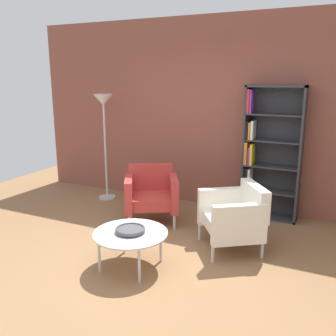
{
  "coord_description": "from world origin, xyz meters",
  "views": [
    {
      "loc": [
        1.76,
        -3.02,
        2.0
      ],
      "look_at": [
        -0.06,
        0.84,
        0.95
      ],
      "focal_mm": 39.46,
      "sensor_mm": 36.0,
      "label": 1
    }
  ],
  "objects_px": {
    "decorative_bowl": "(130,229)",
    "armchair_corner_red": "(236,215)",
    "floor_lamp_torchiere": "(104,112)",
    "armchair_by_bookshelf": "(151,193)",
    "coffee_table_low": "(130,235)",
    "bookshelf_tall": "(267,153)"
  },
  "relations": [
    {
      "from": "decorative_bowl",
      "to": "armchair_by_bookshelf",
      "type": "xyz_separation_m",
      "value": [
        -0.42,
        1.28,
        -0.02
      ]
    },
    {
      "from": "decorative_bowl",
      "to": "floor_lamp_torchiere",
      "type": "height_order",
      "value": "floor_lamp_torchiere"
    },
    {
      "from": "coffee_table_low",
      "to": "decorative_bowl",
      "type": "bearing_deg",
      "value": -153.43
    },
    {
      "from": "decorative_bowl",
      "to": "floor_lamp_torchiere",
      "type": "relative_size",
      "value": 0.18
    },
    {
      "from": "decorative_bowl",
      "to": "armchair_corner_red",
      "type": "height_order",
      "value": "armchair_corner_red"
    },
    {
      "from": "decorative_bowl",
      "to": "floor_lamp_torchiere",
      "type": "bearing_deg",
      "value": 130.43
    },
    {
      "from": "armchair_by_bookshelf",
      "to": "floor_lamp_torchiere",
      "type": "relative_size",
      "value": 0.53
    },
    {
      "from": "floor_lamp_torchiere",
      "to": "coffee_table_low",
      "type": "bearing_deg",
      "value": -49.57
    },
    {
      "from": "armchair_by_bookshelf",
      "to": "floor_lamp_torchiere",
      "type": "height_order",
      "value": "floor_lamp_torchiere"
    },
    {
      "from": "coffee_table_low",
      "to": "floor_lamp_torchiere",
      "type": "height_order",
      "value": "floor_lamp_torchiere"
    },
    {
      "from": "armchair_corner_red",
      "to": "floor_lamp_torchiere",
      "type": "bearing_deg",
      "value": -145.28
    },
    {
      "from": "decorative_bowl",
      "to": "armchair_corner_red",
      "type": "relative_size",
      "value": 0.34
    },
    {
      "from": "floor_lamp_torchiere",
      "to": "armchair_corner_red",
      "type": "bearing_deg",
      "value": -20.73
    },
    {
      "from": "bookshelf_tall",
      "to": "armchair_by_bookshelf",
      "type": "bearing_deg",
      "value": -148.46
    },
    {
      "from": "armchair_by_bookshelf",
      "to": "armchair_corner_red",
      "type": "distance_m",
      "value": 1.36
    },
    {
      "from": "bookshelf_tall",
      "to": "coffee_table_low",
      "type": "bearing_deg",
      "value": -114.79
    },
    {
      "from": "coffee_table_low",
      "to": "armchair_corner_red",
      "type": "height_order",
      "value": "armchair_corner_red"
    },
    {
      "from": "bookshelf_tall",
      "to": "decorative_bowl",
      "type": "xyz_separation_m",
      "value": [
        -0.99,
        -2.15,
        -0.51
      ]
    },
    {
      "from": "armchair_corner_red",
      "to": "floor_lamp_torchiere",
      "type": "relative_size",
      "value": 0.54
    },
    {
      "from": "coffee_table_low",
      "to": "floor_lamp_torchiere",
      "type": "bearing_deg",
      "value": 130.43
    },
    {
      "from": "coffee_table_low",
      "to": "decorative_bowl",
      "type": "height_order",
      "value": "decorative_bowl"
    },
    {
      "from": "armchair_by_bookshelf",
      "to": "armchair_corner_red",
      "type": "relative_size",
      "value": 0.98
    }
  ]
}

